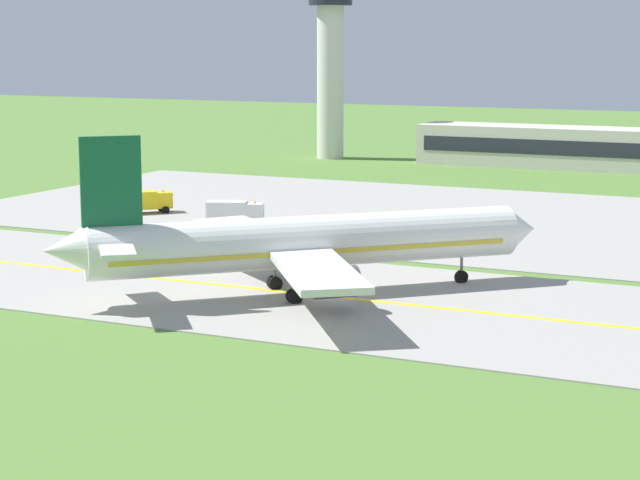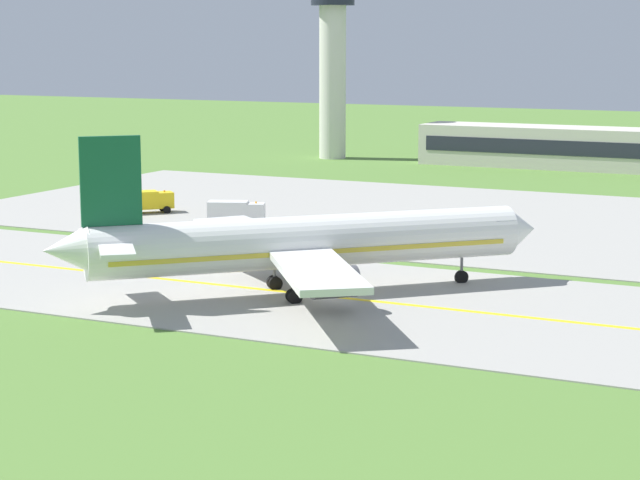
# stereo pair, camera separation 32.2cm
# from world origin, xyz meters

# --- Properties ---
(ground_plane) EXTENTS (500.00, 500.00, 0.00)m
(ground_plane) POSITION_xyz_m (0.00, 0.00, 0.00)
(ground_plane) COLOR #517A33
(taxiway_strip) EXTENTS (240.00, 28.00, 0.10)m
(taxiway_strip) POSITION_xyz_m (0.00, 0.00, 0.05)
(taxiway_strip) COLOR #9E9B93
(taxiway_strip) RESTS_ON ground
(apron_pad) EXTENTS (140.00, 52.00, 0.10)m
(apron_pad) POSITION_xyz_m (10.00, 42.00, 0.05)
(apron_pad) COLOR #9E9B93
(apron_pad) RESTS_ON ground
(taxiway_centreline) EXTENTS (220.00, 0.60, 0.01)m
(taxiway_centreline) POSITION_xyz_m (0.00, 0.00, 0.11)
(taxiway_centreline) COLOR yellow
(taxiway_centreline) RESTS_ON taxiway_strip
(airplane_lead) EXTENTS (31.43, 31.03, 12.70)m
(airplane_lead) POSITION_xyz_m (-2.01, -0.09, 4.13)
(airplane_lead) COLOR white
(airplane_lead) RESTS_ON ground
(service_truck_fuel) EXTENTS (5.62, 5.76, 2.60)m
(service_truck_fuel) POSITION_xyz_m (-37.28, 30.23, 1.53)
(service_truck_fuel) COLOR yellow
(service_truck_fuel) RESTS_ON ground
(service_truck_catering) EXTENTS (6.33, 4.19, 2.60)m
(service_truck_catering) POSITION_xyz_m (-23.86, 27.38, 1.53)
(service_truck_catering) COLOR silver
(service_truck_catering) RESTS_ON ground
(terminal_building) EXTENTS (66.82, 9.22, 7.50)m
(terminal_building) POSITION_xyz_m (4.54, 98.49, 3.17)
(terminal_building) COLOR beige
(terminal_building) RESTS_ON ground
(control_tower) EXTENTS (7.60, 7.60, 30.05)m
(control_tower) POSITION_xyz_m (-45.26, 96.52, 17.92)
(control_tower) COLOR silver
(control_tower) RESTS_ON ground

